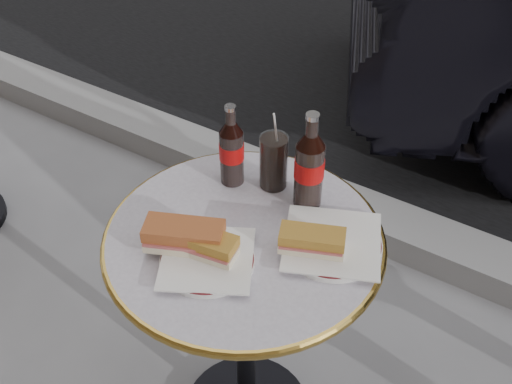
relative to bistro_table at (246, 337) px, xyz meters
The scene contains 10 objects.
curb 0.95m from the bistro_table, 90.00° to the left, with size 40.00×0.20×0.12m, color gray.
bistro_table is the anchor object (origin of this frame).
plate_left 0.39m from the bistro_table, 100.46° to the right, with size 0.20×0.20×0.01m, color white.
plate_right 0.42m from the bistro_table, 21.96° to the left, with size 0.21×0.21×0.01m, color white.
sandwich_left_a 0.43m from the bistro_table, 127.23° to the right, with size 0.17×0.08×0.06m, color #A25129.
sandwich_left_b 0.41m from the bistro_table, 108.83° to the right, with size 0.14×0.06×0.05m, color #AA772B.
sandwich_right 0.43m from the bistro_table, 10.63° to the left, with size 0.14×0.06×0.05m, color #A8772A.
cola_bottle_left 0.51m from the bistro_table, 131.14° to the left, with size 0.06×0.06×0.21m, color black, non-canonical shape.
cola_bottle_right 0.52m from the bistro_table, 68.96° to the left, with size 0.07×0.07×0.24m, color black, non-canonical shape.
cola_glass 0.47m from the bistro_table, 100.77° to the left, with size 0.07×0.07×0.14m, color black.
Camera 1 is at (0.55, -0.83, 1.71)m, focal length 45.00 mm.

